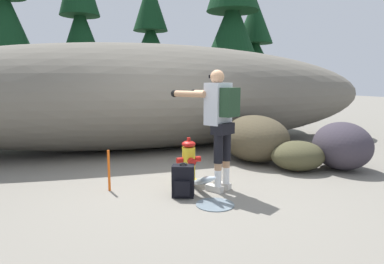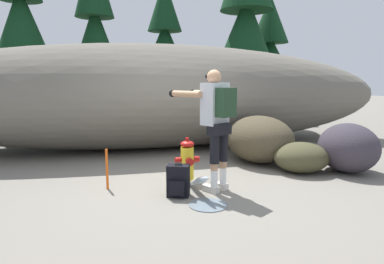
% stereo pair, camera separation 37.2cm
% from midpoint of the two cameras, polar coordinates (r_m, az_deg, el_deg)
% --- Properties ---
extents(ground_plane, '(56.00, 56.00, 0.04)m').
position_cam_midpoint_polar(ground_plane, '(5.28, -1.98, -9.04)').
color(ground_plane, slate).
extents(dirt_embankment, '(12.19, 3.20, 2.44)m').
position_cam_midpoint_polar(dirt_embankment, '(8.13, -8.78, 5.94)').
color(dirt_embankment, '#666056').
rests_on(dirt_embankment, ground_plane).
extents(fire_hydrant, '(0.38, 0.33, 0.71)m').
position_cam_midpoint_polar(fire_hydrant, '(5.30, -2.57, -5.10)').
color(fire_hydrant, yellow).
rests_on(fire_hydrant, ground_plane).
extents(hydrant_water_jet, '(0.50, 1.17, 0.44)m').
position_cam_midpoint_polar(hydrant_water_jet, '(4.70, -0.04, -9.11)').
color(hydrant_water_jet, silver).
rests_on(hydrant_water_jet, ground_plane).
extents(utility_worker, '(0.83, 1.03, 1.74)m').
position_cam_midpoint_polar(utility_worker, '(4.81, 2.27, 2.88)').
color(utility_worker, beige).
rests_on(utility_worker, ground_plane).
extents(spare_backpack, '(0.35, 0.35, 0.47)m').
position_cam_midpoint_polar(spare_backpack, '(4.70, -3.80, -8.30)').
color(spare_backpack, black).
rests_on(spare_backpack, ground_plane).
extents(boulder_large, '(1.37, 1.62, 0.91)m').
position_cam_midpoint_polar(boulder_large, '(6.77, 9.01, -1.06)').
color(boulder_large, '#453D2B').
rests_on(boulder_large, ground_plane).
extents(boulder_mid, '(1.09, 1.22, 0.86)m').
position_cam_midpoint_polar(boulder_mid, '(6.56, 22.47, -2.17)').
color(boulder_mid, '#37313B').
rests_on(boulder_mid, ground_plane).
extents(boulder_small, '(1.10, 1.00, 0.53)m').
position_cam_midpoint_polar(boulder_small, '(6.26, 15.77, -3.88)').
color(boulder_small, '#44412A').
rests_on(boulder_small, ground_plane).
extents(pine_tree_left, '(1.91, 1.91, 6.05)m').
position_cam_midpoint_polar(pine_tree_left, '(11.43, -30.03, 17.22)').
color(pine_tree_left, '#47331E').
rests_on(pine_tree_left, ground_plane).
extents(pine_tree_center, '(2.00, 2.00, 6.07)m').
position_cam_midpoint_polar(pine_tree_center, '(12.26, -19.13, 16.12)').
color(pine_tree_center, '#47331E').
rests_on(pine_tree_center, ground_plane).
extents(pine_tree_right, '(2.02, 2.02, 5.46)m').
position_cam_midpoint_polar(pine_tree_right, '(13.49, -7.78, 15.06)').
color(pine_tree_right, '#47331E').
rests_on(pine_tree_right, ground_plane).
extents(pine_tree_far_right, '(2.86, 2.86, 6.94)m').
position_cam_midpoint_polar(pine_tree_far_right, '(12.69, 5.92, 17.38)').
color(pine_tree_far_right, '#47331E').
rests_on(pine_tree_far_right, ground_plane).
extents(pine_tree_ridge_end, '(2.28, 2.28, 4.93)m').
position_cam_midpoint_polar(pine_tree_ridge_end, '(14.31, 9.64, 13.20)').
color(pine_tree_ridge_end, '#47331E').
rests_on(pine_tree_ridge_end, ground_plane).
extents(survey_stake, '(0.04, 0.04, 0.60)m').
position_cam_midpoint_polar(survey_stake, '(5.09, -15.88, -6.29)').
color(survey_stake, '#E55914').
rests_on(survey_stake, ground_plane).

